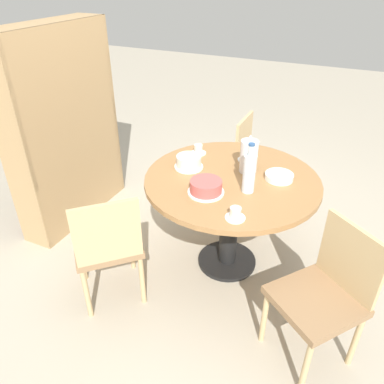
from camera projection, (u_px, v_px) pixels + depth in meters
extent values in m
plane|color=#B2A893|center=(227.00, 262.00, 2.93)|extent=(14.00, 14.00, 0.00)
cylinder|color=black|center=(227.00, 260.00, 2.92)|extent=(0.45, 0.45, 0.03)
cylinder|color=black|center=(229.00, 223.00, 2.73)|extent=(0.13, 0.13, 0.69)
cylinder|color=#9E7042|center=(232.00, 180.00, 2.54)|extent=(1.19, 1.19, 0.04)
cylinder|color=tan|center=(131.00, 247.00, 2.77)|extent=(0.03, 0.03, 0.41)
cylinder|color=tan|center=(82.00, 257.00, 2.67)|extent=(0.03, 0.03, 0.41)
cylinder|color=tan|center=(142.00, 280.00, 2.48)|extent=(0.03, 0.03, 0.41)
cylinder|color=tan|center=(87.00, 293.00, 2.38)|extent=(0.03, 0.03, 0.41)
cube|color=#93704C|center=(107.00, 243.00, 2.46)|extent=(0.59, 0.59, 0.04)
cube|color=tan|center=(107.00, 233.00, 2.18)|extent=(0.30, 0.30, 0.40)
cylinder|color=tan|center=(264.00, 317.00, 2.22)|extent=(0.03, 0.03, 0.41)
cylinder|color=tan|center=(306.00, 367.00, 1.95)|extent=(0.03, 0.03, 0.41)
cylinder|color=tan|center=(311.00, 296.00, 2.36)|extent=(0.03, 0.03, 0.41)
cylinder|color=tan|center=(356.00, 340.00, 2.09)|extent=(0.03, 0.03, 0.41)
cube|color=#93704C|center=(315.00, 301.00, 2.04)|extent=(0.59, 0.59, 0.04)
cube|color=tan|center=(351.00, 259.00, 1.99)|extent=(0.27, 0.33, 0.40)
cylinder|color=tan|center=(275.00, 201.00, 3.30)|extent=(0.03, 0.03, 0.41)
cylinder|color=tan|center=(284.00, 182.00, 3.58)|extent=(0.03, 0.03, 0.41)
cylinder|color=tan|center=(236.00, 192.00, 3.43)|extent=(0.03, 0.03, 0.41)
cylinder|color=tan|center=(248.00, 175.00, 3.71)|extent=(0.03, 0.03, 0.41)
cube|color=#93704C|center=(263.00, 166.00, 3.39)|extent=(0.42, 0.42, 0.04)
cube|color=tan|center=(244.00, 139.00, 3.34)|extent=(0.40, 0.03, 0.40)
cube|color=tan|center=(102.00, 110.00, 3.50)|extent=(0.04, 0.28, 1.64)
cube|color=tan|center=(14.00, 155.00, 2.69)|extent=(0.04, 0.28, 1.64)
cube|color=tan|center=(77.00, 132.00, 3.05)|extent=(1.08, 0.02, 1.64)
cube|color=tan|center=(79.00, 210.00, 3.52)|extent=(1.01, 0.27, 0.04)
cube|color=tan|center=(72.00, 173.00, 3.31)|extent=(1.01, 0.27, 0.04)
cube|color=tan|center=(64.00, 129.00, 3.09)|extent=(1.01, 0.27, 0.04)
cube|color=tan|center=(54.00, 79.00, 2.88)|extent=(1.01, 0.27, 0.04)
cube|color=tan|center=(44.00, 24.00, 2.67)|extent=(1.01, 0.27, 0.04)
cube|color=beige|center=(98.00, 180.00, 3.65)|extent=(0.40, 0.21, 0.31)
cube|color=#B72D28|center=(54.00, 211.00, 3.18)|extent=(0.40, 0.21, 0.32)
cube|color=#28703D|center=(94.00, 145.00, 3.48)|extent=(0.36, 0.21, 0.25)
cube|color=beige|center=(43.00, 172.00, 2.96)|extent=(0.36, 0.21, 0.31)
cube|color=#703384|center=(85.00, 101.00, 3.23)|extent=(0.42, 0.21, 0.27)
cube|color=orange|center=(34.00, 121.00, 2.77)|extent=(0.42, 0.21, 0.32)
cube|color=gold|center=(77.00, 50.00, 3.00)|extent=(0.44, 0.21, 0.31)
cube|color=#703384|center=(23.00, 67.00, 2.57)|extent=(0.44, 0.21, 0.27)
cylinder|color=silver|center=(249.00, 156.00, 2.55)|extent=(0.12, 0.12, 0.23)
cone|color=silver|center=(250.00, 139.00, 2.49)|extent=(0.11, 0.11, 0.02)
sphere|color=silver|center=(251.00, 137.00, 2.48)|extent=(0.02, 0.02, 0.02)
cylinder|color=silver|center=(249.00, 174.00, 2.32)|extent=(0.08, 0.08, 0.25)
cylinder|color=silver|center=(251.00, 151.00, 2.24)|extent=(0.04, 0.04, 0.07)
cylinder|color=#2D5184|center=(252.00, 144.00, 2.22)|extent=(0.04, 0.04, 0.01)
cylinder|color=white|center=(206.00, 192.00, 2.36)|extent=(0.23, 0.23, 0.01)
cylinder|color=#C65651|center=(206.00, 186.00, 2.34)|extent=(0.20, 0.20, 0.08)
cylinder|color=white|center=(189.00, 167.00, 2.66)|extent=(0.20, 0.20, 0.01)
cylinder|color=silver|center=(189.00, 161.00, 2.63)|extent=(0.17, 0.17, 0.08)
cylinder|color=white|center=(245.00, 160.00, 2.75)|extent=(0.12, 0.12, 0.01)
cylinder|color=silver|center=(246.00, 155.00, 2.74)|extent=(0.06, 0.06, 0.06)
cylinder|color=white|center=(235.00, 218.00, 2.13)|extent=(0.12, 0.12, 0.01)
cylinder|color=silver|center=(235.00, 213.00, 2.11)|extent=(0.06, 0.06, 0.06)
cylinder|color=white|center=(198.00, 153.00, 2.85)|extent=(0.12, 0.12, 0.01)
cylinder|color=silver|center=(198.00, 149.00, 2.83)|extent=(0.06, 0.06, 0.06)
cylinder|color=white|center=(279.00, 178.00, 2.51)|extent=(0.19, 0.19, 0.01)
cylinder|color=white|center=(279.00, 177.00, 2.51)|extent=(0.19, 0.19, 0.01)
cylinder|color=white|center=(279.00, 176.00, 2.50)|extent=(0.19, 0.19, 0.01)
cylinder|color=white|center=(279.00, 175.00, 2.50)|extent=(0.19, 0.19, 0.01)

